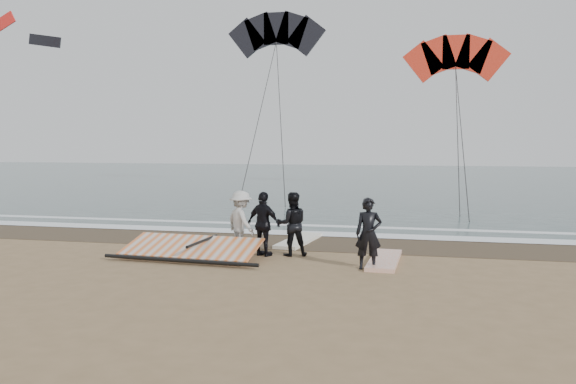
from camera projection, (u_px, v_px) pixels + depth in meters
name	position (u px, v px, depth m)	size (l,w,h in m)	color
ground	(311.00, 280.00, 11.87)	(120.00, 120.00, 0.00)	#8C704C
sea	(382.00, 179.00, 44.01)	(120.00, 54.00, 0.02)	#233838
wet_sand	(337.00, 243.00, 16.25)	(120.00, 2.80, 0.01)	#4C3D2B
foam_near	(343.00, 234.00, 17.61)	(120.00, 0.90, 0.01)	white
foam_far	(348.00, 227.00, 19.27)	(120.00, 0.45, 0.01)	white
man_main	(369.00, 234.00, 12.88)	(0.60, 0.40, 1.65)	black
board_white	(384.00, 260.00, 13.71)	(0.67, 2.39, 0.10)	white
board_cream	(299.00, 241.00, 16.37)	(0.67, 2.50, 0.10)	white
trio_cluster	(263.00, 223.00, 14.57)	(2.48, 1.25, 1.66)	black
sail_rig	(191.00, 250.00, 14.28)	(4.02, 1.93, 0.49)	black
kite_red	(456.00, 61.00, 33.13)	(6.74, 7.15, 15.89)	red
kite_dark	(276.00, 37.00, 35.30)	(6.91, 5.68, 14.62)	black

